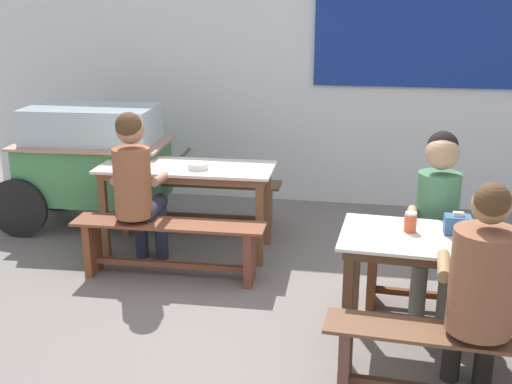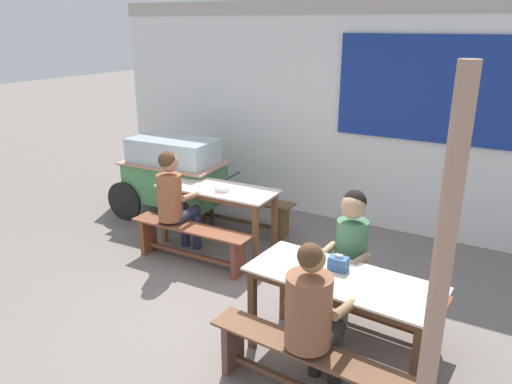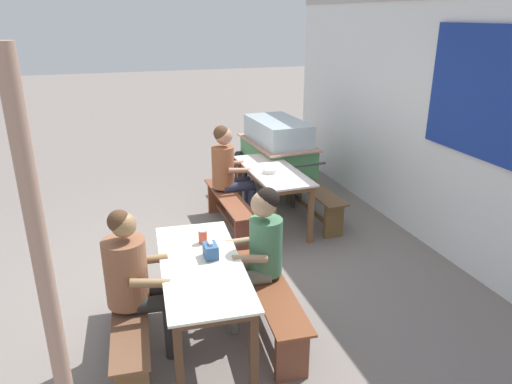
% 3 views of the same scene
% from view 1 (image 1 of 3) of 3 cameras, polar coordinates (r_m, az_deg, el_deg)
% --- Properties ---
extents(ground_plane, '(40.00, 40.00, 0.00)m').
position_cam_1_polar(ground_plane, '(4.38, 2.06, -12.28)').
color(ground_plane, slate).
extents(backdrop_wall, '(7.57, 0.23, 3.02)m').
position_cam_1_polar(backdrop_wall, '(6.73, 6.36, 12.22)').
color(backdrop_wall, white).
rests_on(backdrop_wall, ground_plane).
extents(dining_table_far, '(1.52, 0.65, 0.78)m').
position_cam_1_polar(dining_table_far, '(5.45, -6.33, 1.47)').
color(dining_table_far, silver).
rests_on(dining_table_far, ground_plane).
extents(dining_table_near, '(1.59, 0.75, 0.78)m').
position_cam_1_polar(dining_table_near, '(3.98, 18.99, -5.35)').
color(dining_table_near, silver).
rests_on(dining_table_near, ground_plane).
extents(bench_far_back, '(1.51, 0.33, 0.47)m').
position_cam_1_polar(bench_far_back, '(6.10, -4.80, -0.49)').
color(bench_far_back, brown).
rests_on(bench_far_back, ground_plane).
extents(bench_far_front, '(1.54, 0.33, 0.47)m').
position_cam_1_polar(bench_far_front, '(5.03, -7.91, -4.55)').
color(bench_far_front, brown).
rests_on(bench_far_front, ground_plane).
extents(bench_near_back, '(1.45, 0.40, 0.47)m').
position_cam_1_polar(bench_near_back, '(4.67, 17.98, -7.05)').
color(bench_near_back, brown).
rests_on(bench_near_back, ground_plane).
extents(bench_near_front, '(1.59, 0.38, 0.47)m').
position_cam_1_polar(bench_near_front, '(3.62, 19.10, -14.63)').
color(bench_near_front, brown).
rests_on(bench_near_front, ground_plane).
extents(food_cart, '(1.81, 0.91, 1.19)m').
position_cam_1_polar(food_cart, '(6.23, -14.73, 3.12)').
color(food_cart, '#4E9458').
rests_on(food_cart, ground_plane).
extents(person_left_back_turned, '(0.41, 0.57, 1.34)m').
position_cam_1_polar(person_left_back_turned, '(5.03, -10.87, 0.90)').
color(person_left_back_turned, '#2A2E45').
rests_on(person_left_back_turned, ground_plane).
extents(person_right_near_table, '(0.42, 0.53, 1.31)m').
position_cam_1_polar(person_right_near_table, '(4.43, 16.19, -1.83)').
color(person_right_near_table, '#696859').
rests_on(person_right_near_table, ground_plane).
extents(person_near_front, '(0.47, 0.54, 1.31)m').
position_cam_1_polar(person_near_front, '(3.47, 19.84, -7.85)').
color(person_near_front, '#292725').
rests_on(person_near_front, ground_plane).
extents(tissue_box, '(0.16, 0.11, 0.14)m').
position_cam_1_polar(tissue_box, '(4.00, 17.87, -2.85)').
color(tissue_box, '#31588B').
rests_on(tissue_box, dining_table_near).
extents(condiment_jar, '(0.08, 0.08, 0.13)m').
position_cam_1_polar(condiment_jar, '(3.96, 13.89, -2.68)').
color(condiment_jar, '#D44C31').
rests_on(condiment_jar, dining_table_near).
extents(soup_bowl, '(0.18, 0.18, 0.05)m').
position_cam_1_polar(soup_bowl, '(5.30, -5.31, 2.37)').
color(soup_bowl, silver).
rests_on(soup_bowl, dining_table_far).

